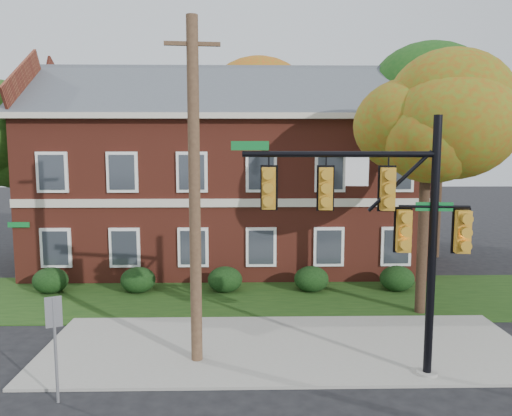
{
  "coord_description": "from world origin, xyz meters",
  "views": [
    {
      "loc": [
        -1.16,
        -12.95,
        5.86
      ],
      "look_at": [
        -0.82,
        3.0,
        3.89
      ],
      "focal_mm": 35.0,
      "sensor_mm": 36.0,
      "label": 1
    }
  ],
  "objects_px": {
    "apartment_building": "(229,164)",
    "traffic_signal": "(385,218)",
    "hedge_far_right": "(397,279)",
    "sign_post": "(55,331)",
    "tree_near_right": "(436,122)",
    "tree_right_rear": "(450,102)",
    "hedge_center": "(225,280)",
    "hedge_right": "(311,279)",
    "tree_left_rear": "(19,129)",
    "utility_pole": "(195,193)",
    "hedge_left": "(138,280)",
    "hedge_far_left": "(50,280)",
    "tree_far_rear": "(253,100)"
  },
  "relations": [
    {
      "from": "apartment_building",
      "to": "traffic_signal",
      "type": "bearing_deg",
      "value": -71.42
    },
    {
      "from": "hedge_far_right",
      "to": "sign_post",
      "type": "relative_size",
      "value": 0.56
    },
    {
      "from": "tree_near_right",
      "to": "tree_right_rear",
      "type": "bearing_deg",
      "value": 65.42
    },
    {
      "from": "hedge_center",
      "to": "sign_post",
      "type": "distance_m",
      "value": 9.45
    },
    {
      "from": "apartment_building",
      "to": "hedge_right",
      "type": "bearing_deg",
      "value": -56.33
    },
    {
      "from": "tree_left_rear",
      "to": "utility_pole",
      "type": "height_order",
      "value": "utility_pole"
    },
    {
      "from": "sign_post",
      "to": "tree_right_rear",
      "type": "bearing_deg",
      "value": 21.6
    },
    {
      "from": "traffic_signal",
      "to": "hedge_right",
      "type": "bearing_deg",
      "value": 101.91
    },
    {
      "from": "traffic_signal",
      "to": "utility_pole",
      "type": "distance_m",
      "value": 4.9
    },
    {
      "from": "sign_post",
      "to": "hedge_right",
      "type": "bearing_deg",
      "value": 27.8
    },
    {
      "from": "hedge_center",
      "to": "tree_left_rear",
      "type": "height_order",
      "value": "tree_left_rear"
    },
    {
      "from": "apartment_building",
      "to": "hedge_left",
      "type": "relative_size",
      "value": 13.43
    },
    {
      "from": "hedge_right",
      "to": "hedge_left",
      "type": "bearing_deg",
      "value": 180.0
    },
    {
      "from": "tree_near_right",
      "to": "sign_post",
      "type": "xyz_separation_m",
      "value": [
        -10.72,
        -5.87,
        -4.96
      ]
    },
    {
      "from": "hedge_far_left",
      "to": "traffic_signal",
      "type": "xyz_separation_m",
      "value": [
        11.28,
        -7.49,
        3.58
      ]
    },
    {
      "from": "hedge_far_left",
      "to": "tree_left_rear",
      "type": "height_order",
      "value": "tree_left_rear"
    },
    {
      "from": "hedge_far_left",
      "to": "hedge_left",
      "type": "relative_size",
      "value": 1.0
    },
    {
      "from": "hedge_center",
      "to": "tree_left_rear",
      "type": "bearing_deg",
      "value": 156.96
    },
    {
      "from": "hedge_center",
      "to": "traffic_signal",
      "type": "bearing_deg",
      "value": -60.24
    },
    {
      "from": "hedge_far_left",
      "to": "hedge_left",
      "type": "xyz_separation_m",
      "value": [
        3.5,
        0.0,
        0.0
      ]
    },
    {
      "from": "hedge_far_right",
      "to": "tree_left_rear",
      "type": "relative_size",
      "value": 0.16
    },
    {
      "from": "sign_post",
      "to": "utility_pole",
      "type": "bearing_deg",
      "value": 11.87
    },
    {
      "from": "tree_right_rear",
      "to": "traffic_signal",
      "type": "bearing_deg",
      "value": -117.33
    },
    {
      "from": "tree_near_right",
      "to": "utility_pole",
      "type": "distance_m",
      "value": 8.82
    },
    {
      "from": "traffic_signal",
      "to": "sign_post",
      "type": "relative_size",
      "value": 2.64
    },
    {
      "from": "hedge_center",
      "to": "traffic_signal",
      "type": "distance_m",
      "value": 9.35
    },
    {
      "from": "hedge_far_left",
      "to": "tree_left_rear",
      "type": "relative_size",
      "value": 0.16
    },
    {
      "from": "hedge_right",
      "to": "sign_post",
      "type": "height_order",
      "value": "sign_post"
    },
    {
      "from": "hedge_right",
      "to": "hedge_center",
      "type": "bearing_deg",
      "value": 180.0
    },
    {
      "from": "apartment_building",
      "to": "hedge_right",
      "type": "relative_size",
      "value": 13.43
    },
    {
      "from": "apartment_building",
      "to": "hedge_far_left",
      "type": "xyz_separation_m",
      "value": [
        -7.0,
        -5.25,
        -4.46
      ]
    },
    {
      "from": "tree_left_rear",
      "to": "sign_post",
      "type": "distance_m",
      "value": 15.12
    },
    {
      "from": "hedge_far_left",
      "to": "sign_post",
      "type": "distance_m",
      "value": 9.45
    },
    {
      "from": "hedge_right",
      "to": "tree_left_rear",
      "type": "relative_size",
      "value": 0.16
    },
    {
      "from": "tree_right_rear",
      "to": "tree_far_rear",
      "type": "xyz_separation_m",
      "value": [
        -9.97,
        6.98,
        0.72
      ]
    },
    {
      "from": "hedge_right",
      "to": "traffic_signal",
      "type": "bearing_deg",
      "value": -84.02
    },
    {
      "from": "traffic_signal",
      "to": "apartment_building",
      "type": "bearing_deg",
      "value": 114.51
    },
    {
      "from": "hedge_center",
      "to": "utility_pole",
      "type": "distance_m",
      "value": 7.78
    },
    {
      "from": "tree_right_rear",
      "to": "tree_far_rear",
      "type": "distance_m",
      "value": 12.2
    },
    {
      "from": "traffic_signal",
      "to": "utility_pole",
      "type": "height_order",
      "value": "utility_pole"
    },
    {
      "from": "apartment_building",
      "to": "hedge_left",
      "type": "xyz_separation_m",
      "value": [
        -3.5,
        -5.25,
        -4.46
      ]
    },
    {
      "from": "hedge_right",
      "to": "tree_far_rear",
      "type": "distance_m",
      "value": 15.66
    },
    {
      "from": "hedge_right",
      "to": "utility_pole",
      "type": "relative_size",
      "value": 0.15
    },
    {
      "from": "tree_left_rear",
      "to": "tree_right_rear",
      "type": "xyz_separation_m",
      "value": [
        21.05,
        1.97,
        1.44
      ]
    },
    {
      "from": "hedge_right",
      "to": "utility_pole",
      "type": "xyz_separation_m",
      "value": [
        -4.0,
        -6.58,
        4.12
      ]
    },
    {
      "from": "hedge_far_left",
      "to": "hedge_far_right",
      "type": "xyz_separation_m",
      "value": [
        14.0,
        0.0,
        0.0
      ]
    },
    {
      "from": "tree_near_right",
      "to": "tree_left_rear",
      "type": "relative_size",
      "value": 0.97
    },
    {
      "from": "tree_right_rear",
      "to": "hedge_far_left",
      "type": "bearing_deg",
      "value": -161.55
    },
    {
      "from": "hedge_left",
      "to": "utility_pole",
      "type": "height_order",
      "value": "utility_pole"
    },
    {
      "from": "hedge_right",
      "to": "hedge_far_right",
      "type": "height_order",
      "value": "same"
    }
  ]
}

